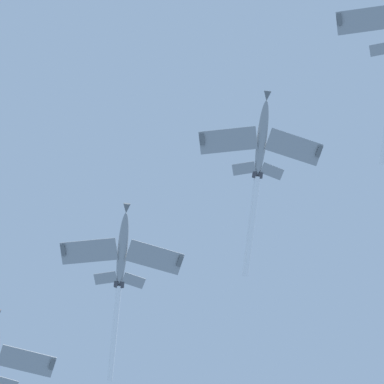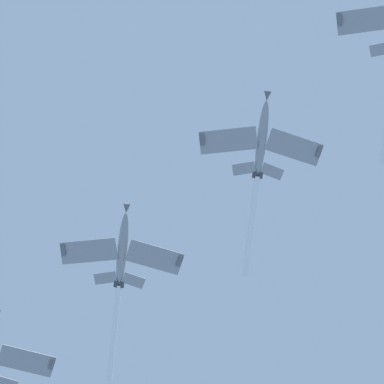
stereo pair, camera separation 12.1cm
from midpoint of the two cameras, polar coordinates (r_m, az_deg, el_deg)
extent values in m
cube|color=gray|center=(123.25, 12.99, 12.52)|extent=(4.63, 9.40, 1.83)
cube|color=#595E60|center=(122.36, 11.08, 12.63)|extent=(1.74, 0.94, 0.93)
cube|color=gray|center=(123.93, 14.10, 10.40)|extent=(1.97, 3.73, 0.97)
ellipsoid|color=gray|center=(119.99, 5.31, 4.02)|extent=(10.90, 6.09, 6.82)
cone|color=#595E60|center=(119.66, 5.70, 7.20)|extent=(2.29, 1.91, 1.81)
ellipsoid|color=black|center=(120.44, 5.39, 5.04)|extent=(3.05, 2.11, 2.11)
cube|color=gray|center=(120.90, 7.74, 3.37)|extent=(8.15, 9.09, 1.86)
cube|color=#595E60|center=(121.93, 9.59, 3.03)|extent=(1.73, 1.57, 0.95)
cube|color=gray|center=(119.23, 2.76, 3.91)|extent=(4.84, 9.44, 1.86)
cube|color=#595E60|center=(118.98, 0.78, 3.98)|extent=(1.75, 0.98, 0.95)
cube|color=gray|center=(120.86, 6.08, 1.56)|extent=(3.66, 3.78, 0.98)
cube|color=gray|center=(120.14, 3.95, 1.78)|extent=(2.05, 3.76, 0.98)
cube|color=#595E60|center=(121.83, 4.94, 1.85)|extent=(3.20, 1.58, 3.60)
cylinder|color=#38383D|center=(120.55, 5.19, 1.27)|extent=(1.48, 1.25, 1.18)
cylinder|color=#38383D|center=(120.41, 4.77, 1.31)|extent=(1.48, 1.25, 1.18)
cylinder|color=white|center=(121.81, 4.51, -2.60)|extent=(14.08, 7.14, 8.61)
ellipsoid|color=gray|center=(121.87, -5.23, -4.32)|extent=(10.94, 6.14, 6.71)
cone|color=#595E60|center=(120.36, -4.93, -1.24)|extent=(2.29, 1.91, 1.80)
ellipsoid|color=black|center=(121.94, -5.13, -3.30)|extent=(3.05, 2.11, 2.08)
cube|color=gray|center=(122.05, -2.78, -4.94)|extent=(8.18, 9.09, 1.83)
cube|color=#595E60|center=(122.45, -0.88, -5.24)|extent=(1.73, 1.58, 0.93)
cube|color=gray|center=(122.13, -7.75, -4.44)|extent=(4.88, 9.45, 1.83)
cube|color=#595E60|center=(122.61, -9.67, -4.36)|extent=(1.75, 0.99, 0.93)
cube|color=gray|center=(123.22, -4.39, -6.66)|extent=(3.67, 3.78, 0.97)
cube|color=gray|center=(123.26, -6.51, -6.45)|extent=(2.07, 3.77, 0.97)
cube|color=#595E60|center=(124.50, -5.42, -6.29)|extent=(3.18, 1.58, 3.59)
cylinder|color=#38383D|center=(123.35, -5.28, -6.95)|extent=(1.47, 1.25, 1.17)
cylinder|color=#38383D|center=(123.36, -5.70, -6.91)|extent=(1.47, 1.25, 1.17)
cylinder|color=white|center=(126.07, -5.85, -10.54)|extent=(13.95, 7.03, 8.29)
cube|color=gray|center=(129.59, -12.30, -12.34)|extent=(8.17, 9.09, 1.85)
cube|color=#595E60|center=(129.41, -10.47, -12.66)|extent=(1.73, 1.57, 0.94)
cube|color=gray|center=(131.73, -13.76, -13.83)|extent=(3.66, 3.78, 0.98)
camera|label=1|loc=(0.06, 90.03, 0.04)|focal=70.83mm
camera|label=2|loc=(0.06, -89.97, -0.04)|focal=70.83mm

